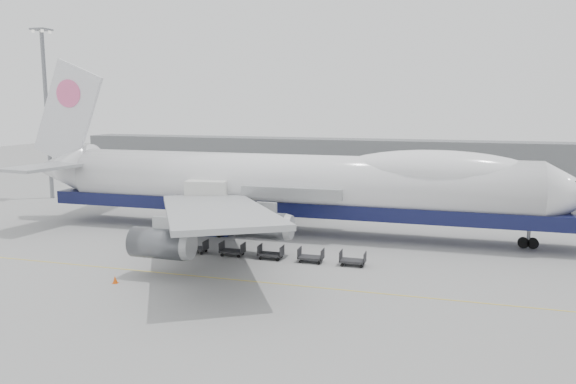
% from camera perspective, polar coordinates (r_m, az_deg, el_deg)
% --- Properties ---
extents(ground, '(260.00, 260.00, 0.00)m').
position_cam_1_polar(ground, '(52.90, -3.35, -6.94)').
color(ground, gray).
rests_on(ground, ground).
extents(apron_line, '(60.00, 0.15, 0.01)m').
position_cam_1_polar(apron_line, '(47.54, -5.83, -8.82)').
color(apron_line, gold).
rests_on(apron_line, ground).
extents(hangar, '(110.00, 8.00, 7.00)m').
position_cam_1_polar(hangar, '(121.45, 3.40, 3.79)').
color(hangar, slate).
rests_on(hangar, ground).
extents(floodlight_mast, '(2.40, 2.40, 25.43)m').
position_cam_1_polar(floodlight_mast, '(93.16, -23.34, 8.13)').
color(floodlight_mast, slate).
rests_on(floodlight_mast, ground).
extents(airliner, '(67.00, 55.30, 19.98)m').
position_cam_1_polar(airliner, '(62.74, 0.87, 0.86)').
color(airliner, white).
rests_on(airliner, ground).
extents(catering_truck, '(5.21, 3.94, 6.08)m').
position_cam_1_polar(catering_truck, '(63.02, -8.16, -1.21)').
color(catering_truck, '#181D48').
rests_on(catering_truck, ground).
extents(traffic_cone, '(0.43, 0.43, 0.64)m').
position_cam_1_polar(traffic_cone, '(48.36, -17.16, -8.50)').
color(traffic_cone, '#DD4F0B').
rests_on(traffic_cone, ground).
extents(dolly_0, '(2.30, 1.35, 1.30)m').
position_cam_1_polar(dolly_0, '(57.76, -12.88, -5.24)').
color(dolly_0, '#2D2D30').
rests_on(dolly_0, ground).
extents(dolly_1, '(2.30, 1.35, 1.30)m').
position_cam_1_polar(dolly_1, '(56.00, -9.39, -5.58)').
color(dolly_1, '#2D2D30').
rests_on(dolly_1, ground).
extents(dolly_2, '(2.30, 1.35, 1.30)m').
position_cam_1_polar(dolly_2, '(54.45, -5.67, -5.92)').
color(dolly_2, '#2D2D30').
rests_on(dolly_2, ground).
extents(dolly_3, '(2.30, 1.35, 1.30)m').
position_cam_1_polar(dolly_3, '(53.14, -1.76, -6.26)').
color(dolly_3, '#2D2D30').
rests_on(dolly_3, ground).
extents(dolly_4, '(2.30, 1.35, 1.30)m').
position_cam_1_polar(dolly_4, '(52.10, 2.34, -6.57)').
color(dolly_4, '#2D2D30').
rests_on(dolly_4, ground).
extents(dolly_5, '(2.30, 1.35, 1.30)m').
position_cam_1_polar(dolly_5, '(51.32, 6.59, -6.87)').
color(dolly_5, '#2D2D30').
rests_on(dolly_5, ground).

